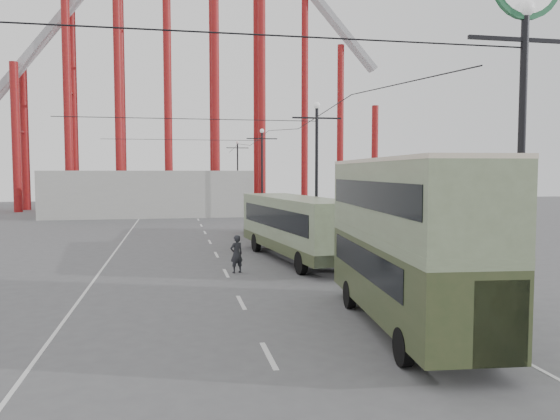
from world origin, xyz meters
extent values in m
plane|color=#525255|center=(0.00, 0.00, 0.00)|extent=(160.00, 160.00, 0.00)
cube|color=silver|center=(-1.00, 19.00, 0.01)|extent=(0.15, 82.00, 0.01)
cube|color=silver|center=(5.40, 20.00, 0.01)|extent=(0.12, 120.00, 0.01)
cube|color=silver|center=(-7.00, 20.00, 0.01)|extent=(0.12, 120.00, 0.01)
cylinder|color=black|center=(5.60, -3.00, 4.50)|extent=(0.20, 0.20, 9.00)
cylinder|color=black|center=(5.60, -3.00, 0.25)|extent=(0.44, 0.44, 0.50)
cube|color=black|center=(5.60, -3.00, 8.30)|extent=(3.20, 0.10, 0.10)
sphere|color=white|center=(5.60, -3.00, 9.10)|extent=(0.44, 0.44, 0.44)
cylinder|color=black|center=(5.60, 18.00, 4.50)|extent=(0.20, 0.20, 9.00)
cylinder|color=black|center=(5.60, 18.00, 0.25)|extent=(0.44, 0.44, 0.50)
cube|color=black|center=(5.60, 18.00, 8.30)|extent=(3.20, 0.10, 0.10)
sphere|color=white|center=(5.60, 18.00, 9.10)|extent=(0.44, 0.44, 0.44)
cylinder|color=black|center=(5.60, 40.00, 4.50)|extent=(0.20, 0.20, 9.00)
cylinder|color=black|center=(5.60, 40.00, 0.25)|extent=(0.44, 0.44, 0.50)
cube|color=black|center=(5.60, 40.00, 8.30)|extent=(3.20, 0.10, 0.10)
sphere|color=white|center=(5.60, 40.00, 9.10)|extent=(0.44, 0.44, 0.44)
cylinder|color=black|center=(5.60, 62.00, 4.50)|extent=(0.20, 0.20, 9.00)
cylinder|color=black|center=(5.60, 62.00, 0.25)|extent=(0.44, 0.44, 0.50)
cube|color=black|center=(5.60, 62.00, 8.30)|extent=(3.20, 0.10, 0.10)
sphere|color=white|center=(5.60, 62.00, 9.10)|extent=(0.44, 0.44, 0.44)
cylinder|color=maroon|center=(-22.00, 55.00, 9.00)|extent=(1.00, 1.00, 18.00)
cylinder|color=maroon|center=(-22.00, 59.00, 9.00)|extent=(1.00, 1.00, 18.00)
cylinder|color=maroon|center=(-16.00, 55.00, 13.50)|extent=(1.00, 1.00, 27.00)
cylinder|color=maroon|center=(-16.00, 59.00, 13.50)|extent=(1.00, 1.00, 27.00)
cylinder|color=maroon|center=(-10.00, 55.00, 18.00)|extent=(1.00, 1.00, 36.00)
cylinder|color=maroon|center=(-10.00, 59.00, 18.00)|extent=(1.00, 1.00, 36.00)
cylinder|color=maroon|center=(-4.00, 55.00, 22.50)|extent=(1.00, 1.00, 45.00)
cylinder|color=maroon|center=(-4.00, 59.00, 22.50)|extent=(1.00, 1.00, 45.00)
cylinder|color=maroon|center=(2.00, 55.00, 26.00)|extent=(1.00, 1.00, 52.00)
cylinder|color=maroon|center=(2.00, 59.00, 26.00)|extent=(1.00, 1.00, 52.00)
cylinder|color=maroon|center=(8.00, 59.00, 27.50)|extent=(1.00, 1.00, 55.00)
cylinder|color=maroon|center=(14.00, 56.00, 15.00)|extent=(0.90, 0.90, 30.00)
cylinder|color=maroon|center=(19.00, 56.00, 11.00)|extent=(0.90, 0.90, 22.00)
cylinder|color=maroon|center=(24.00, 56.00, 7.00)|extent=(0.90, 0.90, 14.00)
cube|color=#9E9DA2|center=(19.00, 56.00, 24.00)|extent=(9.89, 2.00, 10.87)
cube|color=#A6A5A0|center=(-6.00, 47.00, 2.50)|extent=(22.00, 10.00, 5.00)
cube|color=#313D20|center=(3.57, -0.39, 1.62)|extent=(3.33, 10.01, 2.16)
cube|color=black|center=(3.57, -0.39, 2.06)|extent=(3.19, 8.06, 0.88)
cube|color=#687455|center=(3.57, -0.39, 2.85)|extent=(3.35, 10.01, 0.29)
cube|color=#687455|center=(3.57, -0.39, 4.08)|extent=(3.33, 10.01, 2.16)
cube|color=black|center=(3.57, -0.39, 4.18)|extent=(3.32, 9.43, 0.84)
cube|color=beige|center=(3.57, -0.39, 5.22)|extent=(3.35, 10.01, 0.12)
cylinder|color=black|center=(2.71, 2.45, 0.49)|extent=(0.36, 1.00, 0.98)
cylinder|color=black|center=(4.92, 2.25, 0.49)|extent=(0.36, 1.00, 0.98)
cylinder|color=black|center=(2.18, -3.42, 0.49)|extent=(0.36, 1.00, 0.98)
cylinder|color=black|center=(4.39, -3.62, 0.49)|extent=(0.36, 1.00, 0.98)
cube|color=#687455|center=(3.20, 13.28, 1.95)|extent=(4.33, 12.54, 2.68)
cube|color=black|center=(3.20, 13.28, 2.40)|extent=(4.20, 11.22, 1.06)
cube|color=#313D20|center=(3.20, 13.28, 0.89)|extent=(4.36, 12.55, 0.56)
cube|color=#687455|center=(3.20, 13.28, 3.38)|extent=(4.35, 12.54, 0.18)
cylinder|color=black|center=(1.51, 16.55, 0.56)|extent=(0.45, 1.15, 1.12)
cylinder|color=black|center=(4.02, 16.87, 0.56)|extent=(0.45, 1.15, 1.12)
cylinder|color=black|center=(2.45, 9.24, 0.56)|extent=(0.45, 1.15, 1.12)
cylinder|color=black|center=(4.95, 9.56, 0.56)|extent=(0.45, 1.15, 1.12)
cube|color=beige|center=(3.85, 23.79, 1.73)|extent=(2.49, 9.88, 2.37)
cube|color=black|center=(3.85, 23.79, 2.12)|extent=(2.53, 8.69, 0.94)
cube|color=#313D20|center=(3.85, 23.79, 0.79)|extent=(2.52, 9.88, 0.49)
cube|color=beige|center=(3.85, 23.79, 2.99)|extent=(2.51, 9.88, 0.16)
cylinder|color=black|center=(2.74, 26.36, 0.49)|extent=(0.28, 0.99, 0.99)
cylinder|color=black|center=(4.97, 26.36, 0.49)|extent=(0.28, 0.99, 0.99)
cylinder|color=black|center=(2.73, 20.83, 0.49)|extent=(0.28, 0.99, 0.99)
cylinder|color=black|center=(4.96, 20.83, 0.49)|extent=(0.28, 0.99, 0.99)
imported|color=black|center=(-0.49, 10.04, 0.92)|extent=(0.79, 0.67, 1.84)
camera|label=1|loc=(-3.42, -15.96, 4.87)|focal=35.00mm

